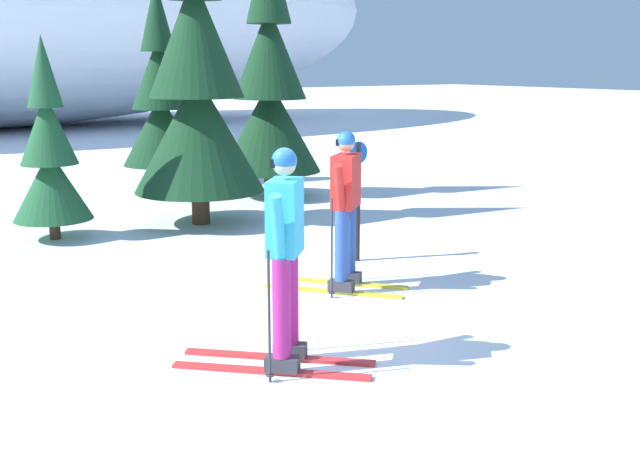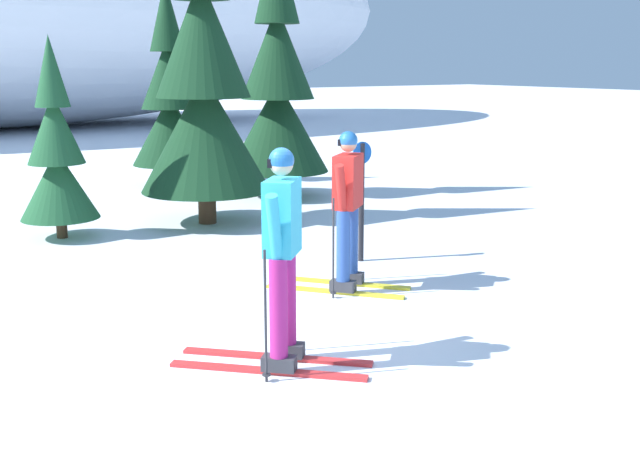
{
  "view_description": "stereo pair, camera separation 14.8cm",
  "coord_description": "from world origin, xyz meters",
  "px_view_note": "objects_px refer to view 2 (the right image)",
  "views": [
    {
      "loc": [
        -3.36,
        -5.77,
        2.52
      ],
      "look_at": [
        0.7,
        0.21,
        0.95
      ],
      "focal_mm": 43.07,
      "sensor_mm": 36.0,
      "label": 1
    },
    {
      "loc": [
        -3.23,
        -5.85,
        2.52
      ],
      "look_at": [
        0.7,
        0.21,
        0.95
      ],
      "focal_mm": 43.07,
      "sensor_mm": 36.0,
      "label": 2
    }
  ],
  "objects_px": {
    "skier_red_jacket": "(347,206)",
    "pine_tree_far_right": "(278,88)",
    "skier_cyan_jacket": "(282,255)",
    "pine_tree_far_left": "(56,155)",
    "trail_marker_post": "(362,194)",
    "pine_tree_center_left": "(203,83)",
    "pine_tree_center_right": "(170,100)"
  },
  "relations": [
    {
      "from": "pine_tree_center_left",
      "to": "trail_marker_post",
      "type": "height_order",
      "value": "pine_tree_center_left"
    },
    {
      "from": "pine_tree_center_right",
      "to": "pine_tree_far_right",
      "type": "height_order",
      "value": "pine_tree_far_right"
    },
    {
      "from": "skier_red_jacket",
      "to": "pine_tree_center_right",
      "type": "height_order",
      "value": "pine_tree_center_right"
    },
    {
      "from": "pine_tree_center_left",
      "to": "pine_tree_far_right",
      "type": "distance_m",
      "value": 2.67
    },
    {
      "from": "pine_tree_far_right",
      "to": "trail_marker_post",
      "type": "relative_size",
      "value": 3.18
    },
    {
      "from": "trail_marker_post",
      "to": "skier_cyan_jacket",
      "type": "bearing_deg",
      "value": -136.5
    },
    {
      "from": "skier_cyan_jacket",
      "to": "trail_marker_post",
      "type": "height_order",
      "value": "skier_cyan_jacket"
    },
    {
      "from": "skier_red_jacket",
      "to": "skier_cyan_jacket",
      "type": "distance_m",
      "value": 2.34
    },
    {
      "from": "pine_tree_far_right",
      "to": "trail_marker_post",
      "type": "distance_m",
      "value": 5.16
    },
    {
      "from": "skier_cyan_jacket",
      "to": "pine_tree_center_right",
      "type": "bearing_deg",
      "value": 72.69
    },
    {
      "from": "skier_cyan_jacket",
      "to": "trail_marker_post",
      "type": "relative_size",
      "value": 1.2
    },
    {
      "from": "pine_tree_far_left",
      "to": "pine_tree_far_right",
      "type": "distance_m",
      "value": 4.69
    },
    {
      "from": "pine_tree_far_left",
      "to": "skier_red_jacket",
      "type": "bearing_deg",
      "value": -65.55
    },
    {
      "from": "pine_tree_far_right",
      "to": "skier_cyan_jacket",
      "type": "bearing_deg",
      "value": -119.8
    },
    {
      "from": "skier_red_jacket",
      "to": "skier_cyan_jacket",
      "type": "xyz_separation_m",
      "value": [
        -1.75,
        -1.55,
        0.02
      ]
    },
    {
      "from": "pine_tree_far_right",
      "to": "skier_red_jacket",
      "type": "bearing_deg",
      "value": -112.94
    },
    {
      "from": "skier_red_jacket",
      "to": "trail_marker_post",
      "type": "bearing_deg",
      "value": 46.79
    },
    {
      "from": "skier_red_jacket",
      "to": "trail_marker_post",
      "type": "height_order",
      "value": "skier_red_jacket"
    },
    {
      "from": "pine_tree_center_left",
      "to": "trail_marker_post",
      "type": "relative_size",
      "value": 3.41
    },
    {
      "from": "skier_cyan_jacket",
      "to": "pine_tree_center_left",
      "type": "height_order",
      "value": "pine_tree_center_left"
    },
    {
      "from": "skier_red_jacket",
      "to": "pine_tree_far_right",
      "type": "height_order",
      "value": "pine_tree_far_right"
    },
    {
      "from": "pine_tree_center_left",
      "to": "skier_cyan_jacket",
      "type": "bearing_deg",
      "value": -108.93
    },
    {
      "from": "pine_tree_center_left",
      "to": "pine_tree_center_right",
      "type": "distance_m",
      "value": 4.26
    },
    {
      "from": "pine_tree_center_right",
      "to": "skier_red_jacket",
      "type": "bearing_deg",
      "value": -99.07
    },
    {
      "from": "skier_red_jacket",
      "to": "pine_tree_far_left",
      "type": "relative_size",
      "value": 0.62
    },
    {
      "from": "pine_tree_center_left",
      "to": "pine_tree_far_right",
      "type": "height_order",
      "value": "pine_tree_center_left"
    },
    {
      "from": "skier_cyan_jacket",
      "to": "trail_marker_post",
      "type": "xyz_separation_m",
      "value": [
        2.63,
        2.5,
        -0.1
      ]
    },
    {
      "from": "pine_tree_far_left",
      "to": "trail_marker_post",
      "type": "distance_m",
      "value": 4.52
    },
    {
      "from": "skier_red_jacket",
      "to": "pine_tree_far_right",
      "type": "relative_size",
      "value": 0.36
    },
    {
      "from": "skier_cyan_jacket",
      "to": "pine_tree_far_left",
      "type": "bearing_deg",
      "value": 92.47
    },
    {
      "from": "pine_tree_center_left",
      "to": "trail_marker_post",
      "type": "bearing_deg",
      "value": -78.65
    },
    {
      "from": "pine_tree_center_right",
      "to": "pine_tree_far_right",
      "type": "bearing_deg",
      "value": -66.94
    }
  ]
}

